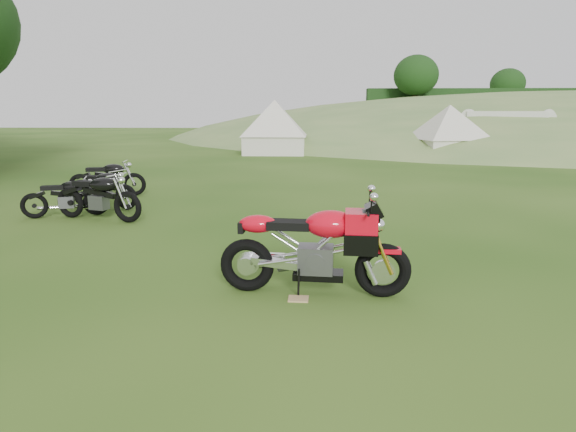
# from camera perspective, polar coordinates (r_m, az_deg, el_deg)

# --- Properties ---
(ground) EXTENTS (120.00, 120.00, 0.00)m
(ground) POSITION_cam_1_polar(r_m,az_deg,el_deg) (6.72, -1.02, -7.48)
(ground) COLOR #1E420E
(ground) RESTS_ON ground
(hillside) EXTENTS (80.00, 64.00, 8.00)m
(hillside) POSITION_cam_1_polar(r_m,az_deg,el_deg) (52.05, 29.46, 8.28)
(hillside) COLOR #54783D
(hillside) RESTS_ON ground
(hedgerow) EXTENTS (36.00, 1.20, 8.60)m
(hedgerow) POSITION_cam_1_polar(r_m,az_deg,el_deg) (52.05, 29.46, 8.28)
(hedgerow) COLOR black
(hedgerow) RESTS_ON ground
(sport_motorcycle) EXTENTS (2.33, 0.76, 1.37)m
(sport_motorcycle) POSITION_cam_1_polar(r_m,az_deg,el_deg) (6.01, 3.12, -3.04)
(sport_motorcycle) COLOR red
(sport_motorcycle) RESTS_ON ground
(plywood_board) EXTENTS (0.26, 0.21, 0.02)m
(plywood_board) POSITION_cam_1_polar(r_m,az_deg,el_deg) (6.02, 1.24, -9.78)
(plywood_board) COLOR tan
(plywood_board) RESTS_ON ground
(vintage_moto_a) EXTENTS (2.10, 1.04, 1.08)m
(vintage_moto_a) POSITION_cam_1_polar(r_m,az_deg,el_deg) (10.90, -21.64, 2.30)
(vintage_moto_a) COLOR black
(vintage_moto_a) RESTS_ON ground
(vintage_moto_b) EXTENTS (1.77, 0.94, 0.91)m
(vintage_moto_b) POSITION_cam_1_polar(r_m,az_deg,el_deg) (11.55, -24.92, 2.13)
(vintage_moto_b) COLOR black
(vintage_moto_b) RESTS_ON ground
(vintage_moto_c) EXTENTS (1.91, 1.04, 0.99)m
(vintage_moto_c) POSITION_cam_1_polar(r_m,az_deg,el_deg) (12.31, -21.09, 3.19)
(vintage_moto_c) COLOR black
(vintage_moto_c) RESTS_ON ground
(vintage_moto_d) EXTENTS (2.00, 0.76, 1.03)m
(vintage_moto_d) POSITION_cam_1_polar(r_m,az_deg,el_deg) (13.92, -20.65, 4.28)
(vintage_moto_d) COLOR black
(vintage_moto_d) RESTS_ON ground
(tent_left) EXTENTS (3.23, 3.23, 2.77)m
(tent_left) POSITION_cam_1_polar(r_m,az_deg,el_deg) (26.31, -1.57, 10.41)
(tent_left) COLOR silver
(tent_left) RESTS_ON ground
(tent_right) EXTENTS (3.54, 3.54, 2.60)m
(tent_right) POSITION_cam_1_polar(r_m,az_deg,el_deg) (25.60, 18.49, 9.54)
(tent_right) COLOR beige
(tent_right) RESTS_ON ground
(caravan) EXTENTS (5.41, 4.00, 2.31)m
(caravan) POSITION_cam_1_polar(r_m,az_deg,el_deg) (29.61, 24.40, 9.11)
(caravan) COLOR silver
(caravan) RESTS_ON ground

